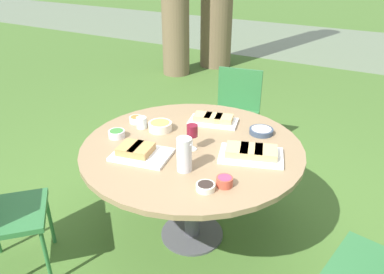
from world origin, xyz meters
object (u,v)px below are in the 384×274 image
object	(u,v)px
water_pitcher	(184,155)
wine_glass	(192,132)
dining_table	(192,156)
chair_near_right	(236,107)

from	to	relation	value
water_pitcher	wine_glass	world-z (taller)	water_pitcher
dining_table	chair_near_right	world-z (taller)	chair_near_right
chair_near_right	wine_glass	world-z (taller)	wine_glass
chair_near_right	wine_glass	xyz separation A→B (m)	(0.27, -1.37, 0.38)
dining_table	water_pitcher	world-z (taller)	water_pitcher
dining_table	water_pitcher	bearing A→B (deg)	-68.39
water_pitcher	wine_glass	distance (m)	0.26
dining_table	wine_glass	world-z (taller)	wine_glass
wine_glass	chair_near_right	bearing A→B (deg)	101.30
chair_near_right	water_pitcher	world-z (taller)	water_pitcher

